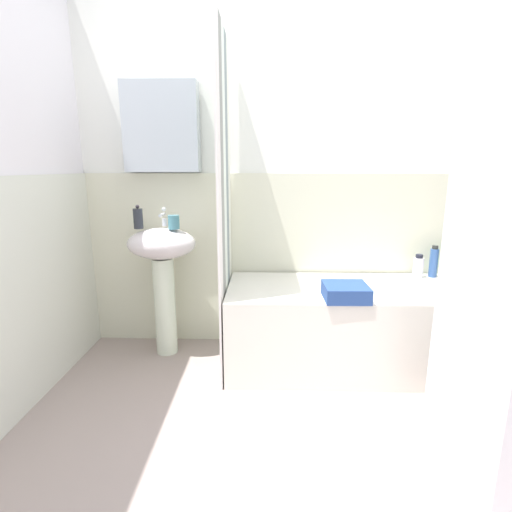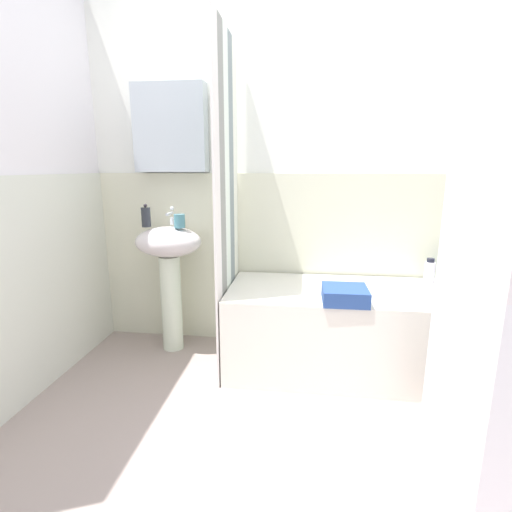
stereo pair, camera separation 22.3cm
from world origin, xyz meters
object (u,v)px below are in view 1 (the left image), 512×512
sink (163,263)px  towel_folded (346,292)px  conditioner_bottle (434,262)px  bathtub (352,326)px  toothbrush_cup (174,222)px  lotion_bottle (448,261)px  soap_dispenser (138,218)px  shampoo_bottle (418,267)px

sink → towel_folded: size_ratio=3.55×
sink → conditioner_bottle: 1.80m
sink → bathtub: (1.22, -0.14, -0.37)m
toothbrush_cup → lotion_bottle: 1.84m
soap_dispenser → towel_folded: soap_dispenser is taller
sink → conditioner_bottle: bearing=3.5°
towel_folded → sink: bearing=162.4°
toothbrush_cup → bathtub: size_ratio=0.06×
soap_dispenser → toothbrush_cup: soap_dispenser is taller
shampoo_bottle → towel_folded: size_ratio=0.65×
soap_dispenser → lotion_bottle: bearing=4.3°
sink → lotion_bottle: bearing=4.1°
soap_dispenser → shampoo_bottle: 1.86m
soap_dispenser → toothbrush_cup: 0.23m
bathtub → conditioner_bottle: 0.72m
sink → lotion_bottle: size_ratio=3.98×
sink → towel_folded: bearing=-17.6°
bathtub → toothbrush_cup: bearing=174.6°
bathtub → lotion_bottle: lotion_bottle is taller
soap_dispenser → toothbrush_cup: bearing=-2.4°
soap_dispenser → conditioner_bottle: soap_dispenser is taller
soap_dispenser → lotion_bottle: soap_dispenser is taller
soap_dispenser → towel_folded: size_ratio=0.62×
toothbrush_cup → towel_folded: toothbrush_cup is taller
toothbrush_cup → bathtub: bearing=-5.4°
toothbrush_cup → towel_folded: size_ratio=0.36×
bathtub → shampoo_bottle: (0.47, 0.23, 0.33)m
lotion_bottle → sink: bearing=-175.9°
lotion_bottle → shampoo_bottle: 0.22m
lotion_bottle → toothbrush_cup: bearing=-174.8°
conditioner_bottle → towel_folded: bearing=-145.3°
sink → toothbrush_cup: size_ratio=9.83×
soap_dispenser → conditioner_bottle: size_ratio=0.70×
sink → shampoo_bottle: bearing=3.2°
toothbrush_cup → conditioner_bottle: 1.73m
lotion_bottle → conditioner_bottle: size_ratio=1.00×
soap_dispenser → shampoo_bottle: (1.83, 0.11, -0.33)m
toothbrush_cup → lotion_bottle: toothbrush_cup is taller
lotion_bottle → towel_folded: (-0.78, -0.49, -0.06)m
toothbrush_cup → soap_dispenser: bearing=177.6°
sink → soap_dispenser: 0.32m
bathtub → lotion_bottle: bearing=21.7°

